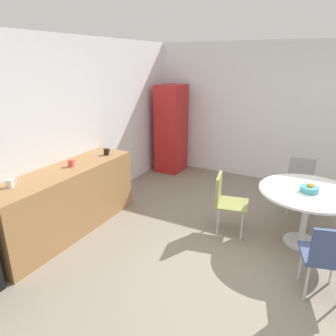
{
  "coord_description": "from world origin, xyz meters",
  "views": [
    {
      "loc": [
        -3.07,
        -0.35,
        2.27
      ],
      "look_at": [
        0.23,
        1.39,
        0.95
      ],
      "focal_mm": 32.89,
      "sensor_mm": 36.0,
      "label": 1
    }
  ],
  "objects_px": {
    "chair_olive": "(225,197)",
    "mug_green": "(106,152)",
    "round_table": "(308,200)",
    "mug_red": "(71,163)",
    "locker_cabinet": "(171,129)",
    "chair_gray": "(301,179)",
    "mug_white": "(10,183)",
    "chair_navy": "(328,254)",
    "fruit_bowl": "(310,189)"
  },
  "relations": [
    {
      "from": "chair_navy",
      "to": "locker_cabinet",
      "type": "bearing_deg",
      "value": 48.7
    },
    {
      "from": "locker_cabinet",
      "to": "fruit_bowl",
      "type": "xyz_separation_m",
      "value": [
        -1.78,
        -2.82,
        -0.11
      ]
    },
    {
      "from": "locker_cabinet",
      "to": "mug_green",
      "type": "height_order",
      "value": "locker_cabinet"
    },
    {
      "from": "chair_olive",
      "to": "mug_green",
      "type": "distance_m",
      "value": 1.89
    },
    {
      "from": "locker_cabinet",
      "to": "mug_white",
      "type": "height_order",
      "value": "locker_cabinet"
    },
    {
      "from": "locker_cabinet",
      "to": "chair_gray",
      "type": "bearing_deg",
      "value": -105.48
    },
    {
      "from": "round_table",
      "to": "chair_navy",
      "type": "xyz_separation_m",
      "value": [
        -0.98,
        -0.27,
        -0.1
      ]
    },
    {
      "from": "round_table",
      "to": "chair_navy",
      "type": "bearing_deg",
      "value": -164.4
    },
    {
      "from": "round_table",
      "to": "fruit_bowl",
      "type": "distance_m",
      "value": 0.17
    },
    {
      "from": "round_table",
      "to": "locker_cabinet",
      "type": "bearing_deg",
      "value": 58.35
    },
    {
      "from": "mug_white",
      "to": "mug_red",
      "type": "height_order",
      "value": "same"
    },
    {
      "from": "round_table",
      "to": "chair_olive",
      "type": "xyz_separation_m",
      "value": [
        -0.2,
        0.99,
        -0.1
      ]
    },
    {
      "from": "chair_olive",
      "to": "mug_red",
      "type": "distance_m",
      "value": 2.13
    },
    {
      "from": "chair_gray",
      "to": "chair_olive",
      "type": "bearing_deg",
      "value": 145.41
    },
    {
      "from": "round_table",
      "to": "chair_olive",
      "type": "distance_m",
      "value": 1.02
    },
    {
      "from": "chair_gray",
      "to": "mug_white",
      "type": "xyz_separation_m",
      "value": [
        -2.87,
        2.83,
        0.43
      ]
    },
    {
      "from": "chair_navy",
      "to": "mug_white",
      "type": "height_order",
      "value": "mug_white"
    },
    {
      "from": "chair_gray",
      "to": "fruit_bowl",
      "type": "distance_m",
      "value": 1.09
    },
    {
      "from": "round_table",
      "to": "chair_gray",
      "type": "xyz_separation_m",
      "value": [
        1.0,
        0.16,
        -0.1
      ]
    },
    {
      "from": "mug_red",
      "to": "mug_white",
      "type": "bearing_deg",
      "value": 174.36
    },
    {
      "from": "chair_gray",
      "to": "mug_white",
      "type": "distance_m",
      "value": 4.06
    },
    {
      "from": "chair_gray",
      "to": "mug_green",
      "type": "xyz_separation_m",
      "value": [
        -1.36,
        2.67,
        0.43
      ]
    },
    {
      "from": "locker_cabinet",
      "to": "fruit_bowl",
      "type": "height_order",
      "value": "locker_cabinet"
    },
    {
      "from": "chair_navy",
      "to": "mug_white",
      "type": "relative_size",
      "value": 6.43
    },
    {
      "from": "fruit_bowl",
      "to": "mug_red",
      "type": "distance_m",
      "value": 3.08
    },
    {
      "from": "locker_cabinet",
      "to": "round_table",
      "type": "bearing_deg",
      "value": -121.65
    },
    {
      "from": "chair_olive",
      "to": "fruit_bowl",
      "type": "bearing_deg",
      "value": -81.01
    },
    {
      "from": "chair_olive",
      "to": "chair_gray",
      "type": "distance_m",
      "value": 1.46
    },
    {
      "from": "locker_cabinet",
      "to": "chair_olive",
      "type": "relative_size",
      "value": 2.16
    },
    {
      "from": "chair_navy",
      "to": "mug_green",
      "type": "relative_size",
      "value": 6.43
    },
    {
      "from": "round_table",
      "to": "chair_olive",
      "type": "relative_size",
      "value": 1.43
    },
    {
      "from": "locker_cabinet",
      "to": "chair_olive",
      "type": "xyz_separation_m",
      "value": [
        -1.93,
        -1.82,
        -0.38
      ]
    },
    {
      "from": "locker_cabinet",
      "to": "fruit_bowl",
      "type": "distance_m",
      "value": 3.33
    },
    {
      "from": "fruit_bowl",
      "to": "mug_white",
      "type": "height_order",
      "value": "mug_white"
    },
    {
      "from": "chair_olive",
      "to": "chair_navy",
      "type": "distance_m",
      "value": 1.48
    },
    {
      "from": "mug_white",
      "to": "mug_green",
      "type": "bearing_deg",
      "value": -6.31
    },
    {
      "from": "chair_navy",
      "to": "mug_white",
      "type": "xyz_separation_m",
      "value": [
        -0.9,
        3.27,
        0.43
      ]
    },
    {
      "from": "round_table",
      "to": "fruit_bowl",
      "type": "height_order",
      "value": "fruit_bowl"
    },
    {
      "from": "chair_navy",
      "to": "chair_gray",
      "type": "distance_m",
      "value": 2.02
    },
    {
      "from": "round_table",
      "to": "mug_white",
      "type": "relative_size",
      "value": 9.23
    },
    {
      "from": "chair_gray",
      "to": "mug_white",
      "type": "bearing_deg",
      "value": 135.41
    },
    {
      "from": "chair_olive",
      "to": "mug_green",
      "type": "height_order",
      "value": "mug_green"
    },
    {
      "from": "round_table",
      "to": "mug_red",
      "type": "xyz_separation_m",
      "value": [
        -1.02,
        2.91,
        0.33
      ]
    },
    {
      "from": "chair_olive",
      "to": "chair_gray",
      "type": "height_order",
      "value": "same"
    },
    {
      "from": "chair_olive",
      "to": "mug_green",
      "type": "bearing_deg",
      "value": 95.06
    },
    {
      "from": "round_table",
      "to": "chair_gray",
      "type": "relative_size",
      "value": 1.43
    },
    {
      "from": "chair_gray",
      "to": "mug_red",
      "type": "bearing_deg",
      "value": 126.25
    },
    {
      "from": "chair_gray",
      "to": "mug_green",
      "type": "bearing_deg",
      "value": 117.09
    },
    {
      "from": "chair_gray",
      "to": "fruit_bowl",
      "type": "height_order",
      "value": "fruit_bowl"
    },
    {
      "from": "chair_navy",
      "to": "fruit_bowl",
      "type": "distance_m",
      "value": 1.01
    }
  ]
}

